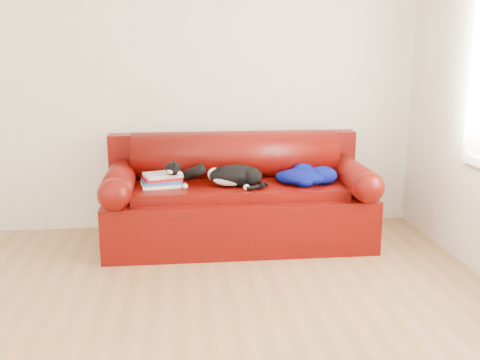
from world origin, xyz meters
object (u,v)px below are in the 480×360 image
object	(u,v)px
sofa_base	(238,214)
cat	(234,176)
book_stack	(162,180)
blanket	(305,175)

from	to	relation	value
sofa_base	cat	size ratio (longest dim) A/B	3.79
cat	book_stack	bearing A→B (deg)	-164.88
cat	sofa_base	bearing A→B (deg)	92.28
sofa_base	book_stack	distance (m)	0.68
blanket	sofa_base	bearing A→B (deg)	171.76
book_stack	cat	bearing A→B (deg)	-7.02
cat	blanket	world-z (taller)	cat
book_stack	cat	size ratio (longest dim) A/B	0.59
sofa_base	cat	world-z (taller)	cat
cat	blanket	distance (m)	0.58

